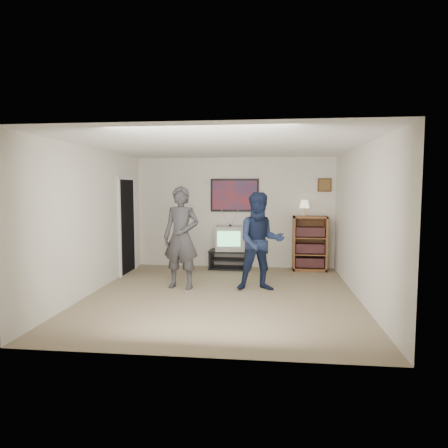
% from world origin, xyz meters
% --- Properties ---
extents(room_shell, '(4.51, 5.00, 2.51)m').
position_xyz_m(room_shell, '(0.00, 0.35, 1.25)').
color(room_shell, '#746049').
rests_on(room_shell, ground).
extents(media_stand, '(0.87, 0.52, 0.43)m').
position_xyz_m(media_stand, '(-0.11, 2.23, 0.21)').
color(media_stand, black).
rests_on(media_stand, room_shell).
extents(crt_television, '(0.68, 0.59, 0.54)m').
position_xyz_m(crt_television, '(-0.08, 2.23, 0.70)').
color(crt_television, '#959691').
rests_on(crt_television, media_stand).
extents(bookshelf, '(0.73, 0.42, 1.20)m').
position_xyz_m(bookshelf, '(1.68, 2.28, 0.60)').
color(bookshelf, brown).
rests_on(bookshelf, room_shell).
extents(table_lamp, '(0.22, 0.22, 0.36)m').
position_xyz_m(table_lamp, '(1.55, 2.25, 1.38)').
color(table_lamp, '#FFE7C1').
rests_on(table_lamp, bookshelf).
extents(person_tall, '(0.74, 0.56, 1.85)m').
position_xyz_m(person_tall, '(-0.79, 0.43, 0.92)').
color(person_tall, '#333335').
rests_on(person_tall, room_shell).
extents(person_short, '(0.93, 0.77, 1.74)m').
position_xyz_m(person_short, '(0.63, 0.43, 0.87)').
color(person_short, '#16203D').
rests_on(person_short, room_shell).
extents(controller_left, '(0.07, 0.13, 0.04)m').
position_xyz_m(controller_left, '(-0.80, 0.61, 1.11)').
color(controller_left, white).
rests_on(controller_left, person_tall).
extents(controller_right, '(0.05, 0.13, 0.04)m').
position_xyz_m(controller_right, '(0.60, 0.70, 0.97)').
color(controller_right, white).
rests_on(controller_right, person_short).
extents(poster, '(1.10, 0.03, 0.75)m').
position_xyz_m(poster, '(0.00, 2.48, 1.65)').
color(poster, black).
rests_on(poster, room_shell).
extents(air_vent, '(0.28, 0.02, 0.14)m').
position_xyz_m(air_vent, '(-0.55, 2.48, 1.95)').
color(air_vent, white).
rests_on(air_vent, room_shell).
extents(small_picture, '(0.30, 0.03, 0.30)m').
position_xyz_m(small_picture, '(2.00, 2.48, 1.88)').
color(small_picture, '#3B2012').
rests_on(small_picture, room_shell).
extents(doorway, '(0.03, 0.85, 2.00)m').
position_xyz_m(doorway, '(-2.23, 1.60, 1.00)').
color(doorway, black).
rests_on(doorway, room_shell).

